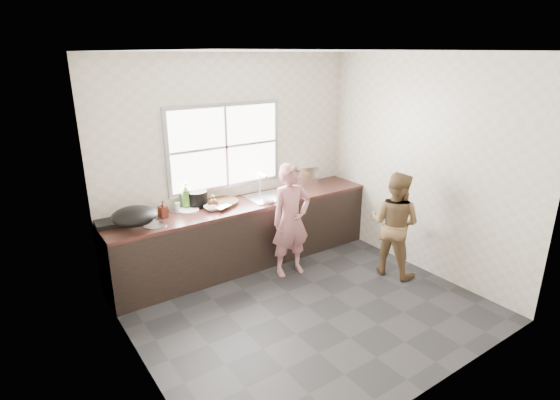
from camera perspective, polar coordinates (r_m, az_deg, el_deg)
floor at (r=5.03m, az=3.38°, el=-13.66°), size 3.60×3.20×0.01m
ceiling at (r=4.26m, az=4.11°, el=18.90°), size 3.60×3.20×0.01m
wall_back at (r=5.76m, az=-6.28°, el=5.15°), size 3.60×0.01×2.70m
wall_left at (r=3.68m, az=-18.96°, el=-3.66°), size 0.01×3.20×2.70m
wall_right at (r=5.72m, az=18.08°, el=4.26°), size 0.01×3.20×2.70m
wall_front at (r=3.44m, az=20.62°, el=-5.46°), size 3.60×0.01×2.70m
cabinet at (r=5.79m, az=-4.45°, el=-4.52°), size 3.60×0.62×0.82m
countertop at (r=5.63m, az=-4.55°, el=-0.50°), size 3.60×0.64×0.04m
sink at (r=5.80m, az=-1.58°, el=0.38°), size 0.55×0.45×0.02m
faucet at (r=5.92m, az=-2.66°, el=2.21°), size 0.02×0.02×0.30m
window_frame at (r=5.65m, az=-7.17°, el=6.95°), size 1.60×0.05×1.10m
window_glazing at (r=5.63m, az=-7.05°, el=6.91°), size 1.50×0.01×1.00m
woman at (r=5.43m, az=1.43°, el=-3.12°), size 0.52×0.38×1.34m
person_side at (r=5.61m, az=14.72°, el=-3.04°), size 0.68×0.77×1.33m
cutting_board at (r=5.60m, az=-7.64°, el=-0.29°), size 0.50×0.50×0.04m
cleaver at (r=5.37m, az=-7.46°, el=-0.87°), size 0.24×0.18×0.01m
bowl_mince at (r=5.39m, az=-8.81°, el=-1.05°), size 0.22×0.22×0.05m
bowl_crabs at (r=5.79m, az=1.61°, el=0.57°), size 0.21×0.21×0.05m
bowl_held at (r=5.59m, az=-1.50°, el=-0.03°), size 0.26×0.26×0.06m
black_pot at (r=5.55m, az=-10.83°, el=0.19°), size 0.29×0.29×0.19m
plate_food at (r=5.42m, az=-11.84°, el=-1.30°), size 0.32×0.32×0.02m
bottle_green at (r=5.48m, az=-12.18°, el=0.56°), size 0.16×0.16×0.32m
bottle_brown_tall at (r=5.26m, az=-15.04°, el=-1.24°), size 0.10×0.10×0.18m
bottle_brown_short at (r=5.46m, az=-8.71°, el=-0.25°), size 0.14×0.14×0.15m
glass_jar at (r=5.48m, az=-13.25°, el=-0.79°), size 0.07×0.07×0.09m
burner at (r=5.26m, az=-21.19°, el=-2.65°), size 0.38×0.38×0.05m
wok at (r=4.96m, az=-18.46°, el=-2.01°), size 0.53×0.53×0.19m
dish_rack at (r=6.37m, az=3.01°, el=3.27°), size 0.42×0.34×0.27m
pot_lid_left at (r=5.05m, az=-15.98°, el=-3.18°), size 0.31×0.31×0.01m
pot_lid_right at (r=5.45m, az=-13.07°, el=-1.32°), size 0.25×0.25×0.01m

